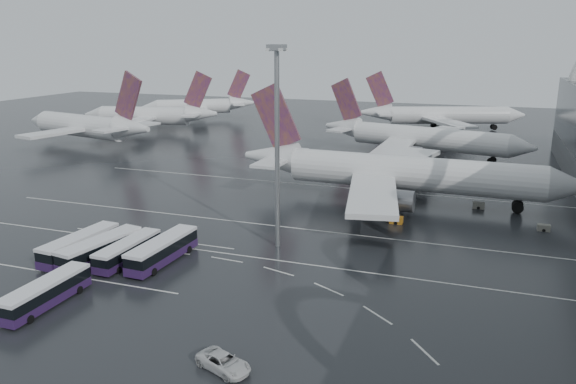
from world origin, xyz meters
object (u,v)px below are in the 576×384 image
(bus_row_near_d, at_px, (163,250))
(bus_row_near_c, at_px, (128,251))
(bus_row_near_a, at_px, (80,245))
(airliner_gate_b, at_px, (418,138))
(floodlight_mast, at_px, (277,124))
(jet_remote_far, at_px, (201,106))
(bus_row_near_b, at_px, (100,249))
(airliner_main, at_px, (395,173))
(airliner_gate_c, at_px, (440,116))
(gse_cart_belly_c, at_px, (396,220))
(jet_remote_mid, at_px, (153,116))
(van_curve_a, at_px, (224,362))
(gse_cart_belly_b, at_px, (479,205))
(gse_cart_belly_d, at_px, (544,228))
(jet_remote_west, at_px, (88,127))
(bus_row_far_c, at_px, (46,293))

(bus_row_near_d, bearing_deg, bus_row_near_c, 108.96)
(bus_row_near_a, distance_m, bus_row_near_d, 12.27)
(airliner_gate_b, height_order, floodlight_mast, floodlight_mast)
(jet_remote_far, xyz_separation_m, bus_row_near_b, (56.60, -135.54, -3.08))
(airliner_main, relative_size, airliner_gate_c, 1.18)
(bus_row_near_b, xyz_separation_m, gse_cart_belly_c, (35.94, 30.33, -1.20))
(jet_remote_mid, height_order, van_curve_a, jet_remote_mid)
(gse_cart_belly_b, height_order, gse_cart_belly_d, gse_cart_belly_b)
(bus_row_near_c, bearing_deg, bus_row_near_d, -71.67)
(jet_remote_mid, bearing_deg, airliner_gate_b, 158.96)
(bus_row_near_b, relative_size, gse_cart_belly_c, 6.22)
(bus_row_near_b, bearing_deg, bus_row_near_a, 94.73)
(airliner_gate_c, height_order, jet_remote_far, airliner_gate_c)
(bus_row_near_a, bearing_deg, bus_row_near_d, -75.56)
(bus_row_near_a, relative_size, gse_cart_belly_d, 6.92)
(bus_row_near_b, bearing_deg, floodlight_mast, -47.84)
(jet_remote_west, distance_m, jet_remote_mid, 30.18)
(bus_row_near_b, distance_m, bus_row_near_d, 8.72)
(gse_cart_belly_b, bearing_deg, airliner_gate_b, 110.47)
(jet_remote_far, bearing_deg, airliner_main, 103.55)
(bus_row_near_b, height_order, gse_cart_belly_c, bus_row_near_b)
(airliner_gate_b, height_order, bus_row_near_d, airliner_gate_b)
(airliner_main, height_order, bus_row_far_c, airliner_main)
(bus_row_near_a, bearing_deg, bus_row_near_c, -79.83)
(jet_remote_west, relative_size, floodlight_mast, 1.73)
(floodlight_mast, bearing_deg, jet_remote_west, 143.84)
(jet_remote_mid, bearing_deg, airliner_gate_c, -171.48)
(jet_remote_far, bearing_deg, gse_cart_belly_c, 100.41)
(van_curve_a, distance_m, gse_cart_belly_b, 65.98)
(bus_row_near_b, bearing_deg, airliner_gate_c, -4.88)
(bus_row_near_b, bearing_deg, airliner_main, -28.21)
(bus_row_far_c, bearing_deg, bus_row_near_d, -18.95)
(bus_row_near_a, relative_size, van_curve_a, 2.37)
(airliner_gate_b, xyz_separation_m, gse_cart_belly_d, (26.69, -53.93, -4.40))
(airliner_main, relative_size, airliner_gate_b, 1.14)
(bus_row_far_c, height_order, gse_cart_belly_c, bus_row_far_c)
(jet_remote_far, distance_m, bus_row_near_c, 147.44)
(jet_remote_mid, distance_m, bus_row_near_d, 119.53)
(bus_row_near_c, xyz_separation_m, bus_row_near_d, (4.65, 1.40, 0.20))
(airliner_main, bearing_deg, bus_row_near_b, -125.80)
(airliner_gate_b, xyz_separation_m, bus_row_near_b, (-32.19, -88.34, -3.14))
(bus_row_near_d, bearing_deg, van_curve_a, -135.04)
(jet_remote_mid, relative_size, gse_cart_belly_c, 21.18)
(bus_row_near_d, relative_size, van_curve_a, 2.40)
(bus_row_near_b, height_order, floodlight_mast, floodlight_mast)
(jet_remote_west, distance_m, bus_row_near_a, 91.01)
(gse_cart_belly_c, bearing_deg, van_curve_a, -99.55)
(bus_row_far_c, relative_size, gse_cart_belly_c, 5.66)
(gse_cart_belly_b, xyz_separation_m, gse_cart_belly_d, (10.17, -9.66, -0.04))
(airliner_gate_c, relative_size, bus_row_near_b, 4.00)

